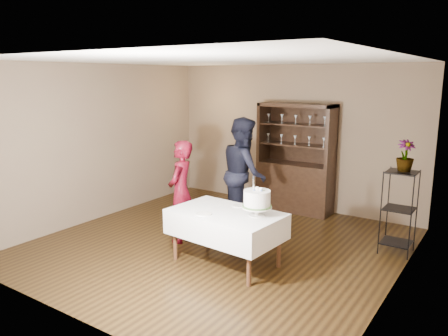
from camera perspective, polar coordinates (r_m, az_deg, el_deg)
The scene contains 14 objects.
floor at distance 6.65m, azimuth -0.81°, elevation -10.00°, with size 5.00×5.00×0.00m, color black.
ceiling at distance 6.17m, azimuth -0.89°, elevation 13.95°, with size 5.00×5.00×0.00m, color white.
back_wall at distance 8.42m, azimuth 8.91°, elevation 4.04°, with size 5.00×0.02×2.70m, color brown.
wall_left at distance 7.95m, azimuth -15.86°, elevation 3.27°, with size 0.02×5.00×2.70m, color brown.
wall_right at distance 5.29m, azimuth 22.02°, elevation -1.30°, with size 0.02×5.00×2.70m, color brown.
china_hutch at distance 8.24m, azimuth 9.28°, elevation -0.99°, with size 1.40×0.48×2.00m.
plant_etagere at distance 6.65m, azimuth 21.90°, elevation -4.95°, with size 0.42×0.42×1.20m.
cake_table at distance 5.84m, azimuth 0.26°, elevation -7.33°, with size 1.53×1.01×0.73m.
woman at distance 6.62m, azimuth -5.64°, elevation -3.08°, with size 0.57×0.37×1.55m, color #3A050D.
man at distance 7.21m, azimuth 2.62°, elevation -0.61°, with size 0.89×0.70×1.84m, color black.
cake at distance 5.57m, azimuth 4.33°, elevation -4.19°, with size 0.38×0.38×0.53m.
plate_near at distance 5.68m, azimuth -2.65°, elevation -6.00°, with size 0.20×0.20×0.01m, color beige.
plate_far at distance 6.02m, azimuth 1.92°, elevation -4.96°, with size 0.17×0.17×0.01m, color beige.
potted_plant at distance 6.52m, azimuth 22.61°, elevation 1.49°, with size 0.24×0.24×0.43m, color #416932.
Camera 1 is at (3.51, -5.07, 2.48)m, focal length 35.00 mm.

